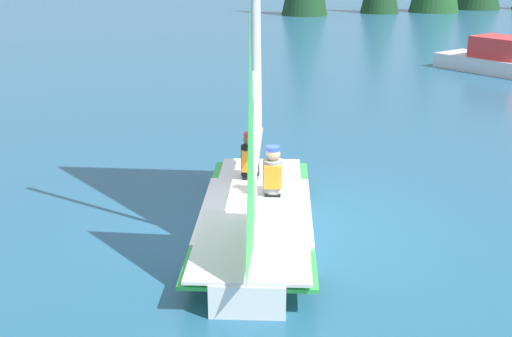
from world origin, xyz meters
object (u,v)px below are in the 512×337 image
(sailboat_main, at_px, (256,183))
(motorboat_distant, at_px, (507,61))
(sailor_helm, at_px, (273,180))
(sailor_crew, at_px, (250,165))

(sailboat_main, relative_size, motorboat_distant, 1.07)
(sailboat_main, height_order, motorboat_distant, sailboat_main)
(sailor_helm, xyz_separation_m, sailor_crew, (0.14, -0.82, 0.00))
(sailboat_main, bearing_deg, sailor_helm, 155.57)
(sailboat_main, height_order, sailor_helm, sailboat_main)
(sailor_crew, bearing_deg, sailor_helm, 27.27)
(sailboat_main, relative_size, sailor_crew, 4.82)
(sailboat_main, bearing_deg, motorboat_distant, 149.33)
(sailor_crew, bearing_deg, motorboat_distant, 146.30)
(sailor_helm, height_order, sailor_crew, same)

